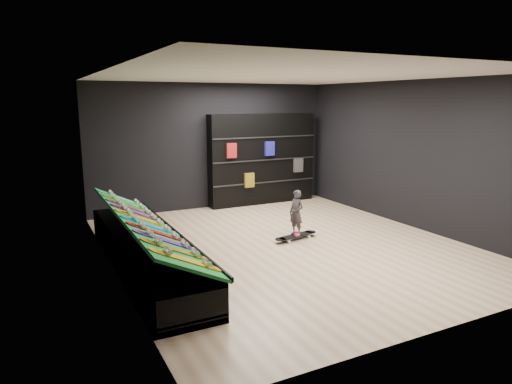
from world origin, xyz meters
name	(u,v)px	position (x,y,z in m)	size (l,w,h in m)	color
floor	(285,245)	(0.00, 0.00, 0.00)	(6.00, 7.00, 0.01)	#D1B28D
ceiling	(288,75)	(0.00, 0.00, 3.00)	(6.00, 7.00, 0.01)	white
wall_back	(213,146)	(0.00, 3.50, 1.50)	(6.00, 0.02, 3.00)	black
wall_front	(452,203)	(0.00, -3.50, 1.50)	(6.00, 0.02, 3.00)	black
wall_left	(110,176)	(-3.00, 0.00, 1.50)	(0.02, 7.00, 3.00)	black
wall_right	(413,155)	(3.00, 0.00, 1.50)	(0.02, 7.00, 3.00)	black
display_rack	(145,253)	(-2.55, 0.00, 0.25)	(0.90, 4.50, 0.50)	black
turf_ramp	(146,224)	(-2.50, 0.00, 0.71)	(1.00, 4.50, 0.04)	#116D24
back_shelving	(262,159)	(1.26, 3.32, 1.13)	(2.83, 0.33, 2.26)	black
floor_skateboard	(296,237)	(0.36, 0.22, 0.05)	(0.98, 0.22, 0.09)	black
child	(296,222)	(0.36, 0.22, 0.35)	(0.20, 0.14, 0.52)	black
display_board_0	(186,260)	(-2.49, -1.90, 0.74)	(0.98, 0.22, 0.09)	orange
display_board_1	(176,250)	(-2.49, -1.48, 0.74)	(0.98, 0.22, 0.09)	yellow
display_board_2	(166,241)	(-2.49, -1.06, 0.74)	(0.98, 0.22, 0.09)	purple
display_board_3	(158,233)	(-2.49, -0.63, 0.74)	(0.98, 0.22, 0.09)	red
display_board_4	(151,226)	(-2.49, -0.21, 0.74)	(0.98, 0.22, 0.09)	blue
display_board_5	(144,219)	(-2.49, 0.21, 0.74)	(0.98, 0.22, 0.09)	yellow
display_board_6	(138,213)	(-2.49, 0.63, 0.74)	(0.98, 0.22, 0.09)	#E5198C
display_board_7	(132,208)	(-2.49, 1.06, 0.74)	(0.98, 0.22, 0.09)	#2626BF
display_board_8	(127,203)	(-2.49, 1.48, 0.74)	(0.98, 0.22, 0.09)	green
display_board_9	(123,199)	(-2.49, 1.90, 0.74)	(0.98, 0.22, 0.09)	#0CB2E5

